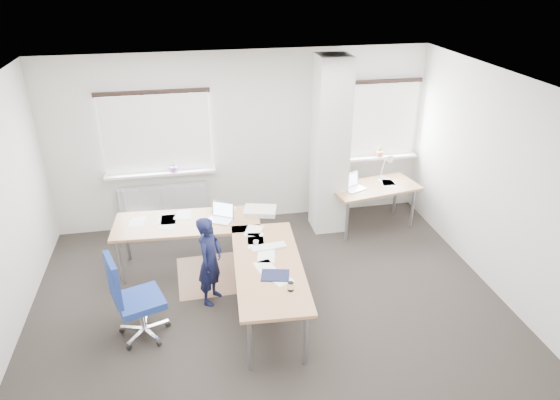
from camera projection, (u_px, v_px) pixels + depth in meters
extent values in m
plane|color=black|center=(270.00, 309.00, 6.34)|extent=(6.00, 6.00, 0.00)
cube|color=silver|center=(242.00, 140.00, 7.92)|extent=(6.00, 0.04, 2.80)
cube|color=silver|center=(332.00, 371.00, 3.52)|extent=(6.00, 0.04, 2.80)
cube|color=silver|center=(505.00, 190.00, 6.25)|extent=(0.04, 5.00, 2.80)
cube|color=white|center=(268.00, 90.00, 5.11)|extent=(6.00, 5.00, 0.04)
cube|color=silver|center=(330.00, 147.00, 7.67)|extent=(0.50, 0.50, 2.78)
cube|color=white|center=(157.00, 134.00, 7.58)|extent=(1.60, 0.04, 1.20)
cube|color=white|center=(157.00, 135.00, 7.55)|extent=(1.60, 0.02, 1.20)
cube|color=white|center=(161.00, 173.00, 7.79)|extent=(1.70, 0.20, 0.04)
cube|color=white|center=(380.00, 120.00, 8.21)|extent=(1.20, 0.04, 1.20)
cube|color=white|center=(381.00, 121.00, 8.18)|extent=(1.20, 0.02, 1.20)
cube|color=white|center=(378.00, 157.00, 8.42)|extent=(1.30, 0.20, 0.04)
cube|color=silver|center=(164.00, 203.00, 8.05)|extent=(1.40, 0.10, 0.60)
cylinder|color=#874497|center=(174.00, 169.00, 7.79)|extent=(0.12, 0.12, 0.08)
imported|color=#3B6F2C|center=(173.00, 166.00, 7.77)|extent=(0.09, 0.06, 0.17)
cylinder|color=#B65B46|center=(379.00, 154.00, 8.38)|extent=(0.12, 0.12, 0.08)
imported|color=#3B6F2C|center=(379.00, 151.00, 8.36)|extent=(0.09, 0.07, 0.17)
cube|color=#986D53|center=(223.00, 273.00, 7.04)|extent=(1.26, 1.08, 0.01)
cube|color=white|center=(141.00, 227.00, 7.96)|extent=(0.50, 0.38, 0.28)
cube|color=#996542|center=(187.00, 223.00, 6.90)|extent=(2.05, 0.93, 0.04)
cube|color=#996542|center=(268.00, 266.00, 5.95)|extent=(0.93, 2.05, 0.04)
cylinder|color=gray|center=(121.00, 262.00, 6.69)|extent=(0.05, 0.05, 0.69)
cylinder|color=gray|center=(127.00, 239.00, 7.22)|extent=(0.05, 0.05, 0.69)
cylinder|color=gray|center=(251.00, 231.00, 7.43)|extent=(0.05, 0.05, 0.69)
cylinder|color=gray|center=(250.00, 344.00, 5.27)|extent=(0.05, 0.05, 0.69)
cylinder|color=gray|center=(306.00, 339.00, 5.34)|extent=(0.05, 0.05, 0.69)
cylinder|color=gray|center=(283.00, 250.00, 6.94)|extent=(0.05, 0.05, 0.69)
cube|color=#B7B7BC|center=(220.00, 220.00, 6.91)|extent=(0.40, 0.36, 0.01)
cube|color=#B7B7BC|center=(223.00, 209.00, 6.96)|extent=(0.31, 0.20, 0.22)
cube|color=silver|center=(223.00, 209.00, 6.96)|extent=(0.27, 0.17, 0.19)
cube|color=white|center=(269.00, 247.00, 6.28)|extent=(0.45, 0.18, 0.02)
cube|color=black|center=(275.00, 275.00, 5.72)|extent=(0.37, 0.31, 0.01)
cube|color=beige|center=(260.00, 211.00, 7.10)|extent=(0.52, 0.43, 0.07)
imported|color=white|center=(256.00, 243.00, 6.31)|extent=(0.07, 0.07, 0.07)
cylinder|color=silver|center=(291.00, 287.00, 5.46)|extent=(0.07, 0.07, 0.10)
cube|color=#996542|center=(374.00, 187.00, 7.97)|extent=(1.50, 0.93, 0.04)
cylinder|color=gray|center=(347.00, 221.00, 7.72)|extent=(0.05, 0.05, 0.69)
cylinder|color=gray|center=(412.00, 208.00, 8.11)|extent=(0.05, 0.05, 0.69)
cylinder|color=gray|center=(332.00, 207.00, 8.14)|extent=(0.05, 0.05, 0.69)
cylinder|color=gray|center=(395.00, 195.00, 8.53)|extent=(0.05, 0.05, 0.69)
cube|color=#B7B7BC|center=(354.00, 189.00, 7.84)|extent=(0.39, 0.34, 0.01)
cube|color=#B7B7BC|center=(350.00, 180.00, 7.88)|extent=(0.32, 0.17, 0.22)
cube|color=silver|center=(350.00, 180.00, 7.88)|extent=(0.28, 0.14, 0.19)
cylinder|color=silver|center=(382.00, 177.00, 8.25)|extent=(0.10, 0.10, 0.02)
cylinder|color=silver|center=(383.00, 166.00, 8.17)|extent=(0.02, 0.16, 0.38)
cylinder|color=silver|center=(387.00, 156.00, 7.97)|extent=(0.02, 0.29, 0.13)
cone|color=silver|center=(391.00, 161.00, 7.85)|extent=(0.14, 0.16, 0.17)
cube|color=navy|center=(140.00, 301.00, 5.69)|extent=(0.63, 0.63, 0.09)
cube|color=navy|center=(113.00, 281.00, 5.41)|extent=(0.20, 0.43, 0.54)
cylinder|color=silver|center=(142.00, 315.00, 5.78)|extent=(0.06, 0.06, 0.37)
cylinder|color=black|center=(168.00, 324.00, 6.01)|extent=(0.07, 0.05, 0.06)
cylinder|color=black|center=(146.00, 317.00, 6.13)|extent=(0.03, 0.06, 0.06)
cylinder|color=black|center=(122.00, 330.00, 5.92)|extent=(0.07, 0.05, 0.06)
cylinder|color=black|center=(129.00, 347.00, 5.66)|extent=(0.06, 0.07, 0.06)
cylinder|color=black|center=(159.00, 343.00, 5.72)|extent=(0.06, 0.07, 0.06)
imported|color=black|center=(210.00, 261.00, 6.25)|extent=(0.47, 0.52, 1.20)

